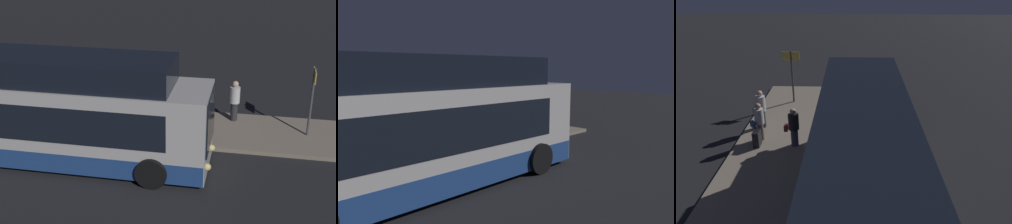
# 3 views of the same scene
# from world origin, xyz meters

# --- Properties ---
(ground) EXTENTS (80.00, 80.00, 0.00)m
(ground) POSITION_xyz_m (0.00, 0.00, 0.00)
(ground) COLOR #232326
(platform) EXTENTS (20.00, 3.40, 0.16)m
(platform) POSITION_xyz_m (0.00, 3.30, 0.08)
(platform) COLOR gray
(platform) RESTS_ON ground
(bus_lead) EXTENTS (10.75, 2.75, 3.88)m
(bus_lead) POSITION_xyz_m (-1.19, -0.04, 1.75)
(bus_lead) COLOR silver
(bus_lead) RESTS_ON ground
(passenger_boarding) EXTENTS (0.62, 0.63, 1.63)m
(passenger_boarding) POSITION_xyz_m (3.65, 4.06, 1.03)
(passenger_boarding) COLOR #6B604C
(passenger_boarding) RESTS_ON platform
(passenger_waiting) EXTENTS (0.54, 0.67, 1.73)m
(passenger_waiting) POSITION_xyz_m (4.79, 4.28, 1.08)
(passenger_waiting) COLOR #2D2D33
(passenger_waiting) RESTS_ON platform
(passenger_with_bags) EXTENTS (0.42, 0.59, 1.62)m
(passenger_with_bags) POSITION_xyz_m (3.22, 2.57, 1.01)
(passenger_with_bags) COLOR #4C476B
(passenger_with_bags) RESTS_ON platform
(suitcase) EXTENTS (0.46, 0.25, 0.88)m
(suitcase) POSITION_xyz_m (3.15, 4.07, 0.48)
(suitcase) COLOR black
(suitcase) RESTS_ON platform
(sign_post) EXTENTS (0.10, 0.86, 2.73)m
(sign_post) POSITION_xyz_m (7.71, 3.36, 1.92)
(sign_post) COLOR #4C4C51
(sign_post) RESTS_ON platform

